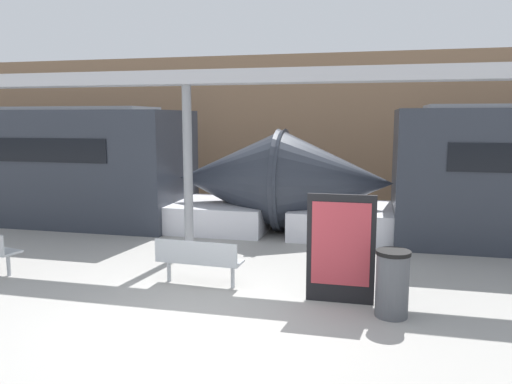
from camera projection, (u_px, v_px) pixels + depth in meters
The scene contains 7 objects.
ground_plane at pixel (203, 319), 7.26m from camera, with size 60.00×60.00×0.00m, color #9E9B96.
station_wall at pixel (304, 130), 16.79m from camera, with size 56.00×0.20×5.00m, color #937051.
bench_near at pixel (198, 258), 8.61m from camera, with size 1.53×0.52×0.83m.
trash_bin at pixel (392, 283), 7.29m from camera, with size 0.50×0.50×1.00m.
poster_board at pixel (341, 248), 7.79m from camera, with size 1.06×0.07×1.73m.
support_column_near at pixel (188, 171), 10.58m from camera, with size 0.19×0.19×3.58m, color gray.
canopy_beam at pixel (186, 78), 10.29m from camera, with size 28.00×0.60×0.28m, color #B7B7BC.
Camera 1 is at (2.36, -6.54, 2.89)m, focal length 35.00 mm.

